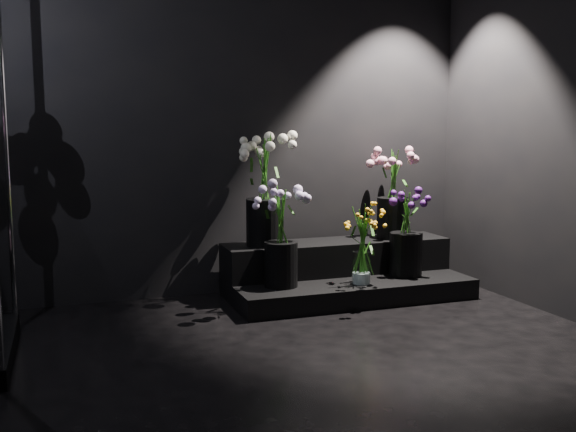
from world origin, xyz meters
name	(u,v)px	position (x,y,z in m)	size (l,w,h in m)	color
floor	(314,393)	(0.00, 0.00, 0.00)	(4.00, 4.00, 0.00)	black
wall_back	(213,106)	(0.00, 2.00, 1.40)	(4.00, 4.00, 0.00)	black
display_riser	(342,273)	(0.89, 1.65, 0.16)	(1.75, 0.78, 0.39)	black
bouquet_orange_bells	(362,243)	(0.90, 1.34, 0.44)	(0.32, 0.32, 0.57)	white
bouquet_lilac	(281,227)	(0.34, 1.46, 0.56)	(0.40, 0.40, 0.71)	black
bouquet_purple	(406,229)	(1.33, 1.48, 0.50)	(0.35, 0.35, 0.65)	black
bouquet_cream_roses	(265,185)	(0.31, 1.74, 0.83)	(0.44, 0.44, 0.80)	black
bouquet_pink_roses	(393,187)	(1.35, 1.73, 0.79)	(0.41, 0.41, 0.68)	black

